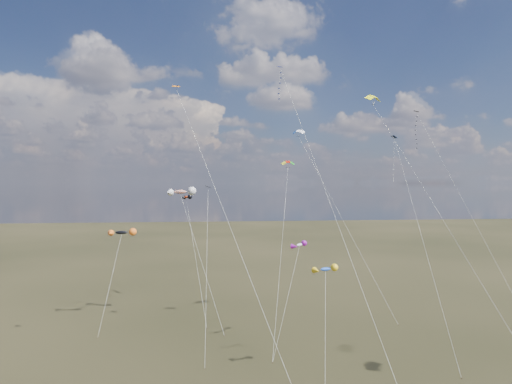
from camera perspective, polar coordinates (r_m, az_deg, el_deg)
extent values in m
cube|color=black|center=(79.40, 19.40, 9.49)|extent=(1.02, 1.04, 0.26)
cylinder|color=silver|center=(75.06, 25.10, -2.24)|extent=(10.17, 13.76, 31.82)
cube|color=#080E4E|center=(67.46, 2.99, 15.36)|extent=(0.94, 0.92, 0.29)
cylinder|color=silver|center=(50.54, 9.08, -0.90)|extent=(5.67, 31.68, 36.77)
cube|color=black|center=(63.02, -6.01, 0.65)|extent=(0.82, 0.85, 0.26)
cylinder|color=silver|center=(57.05, -6.19, -9.32)|extent=(0.52, 13.84, 19.66)
cube|color=#332316|center=(53.13, -6.42, -21.10)|extent=(0.10, 0.10, 0.12)
cube|color=#0E1B4E|center=(66.59, 16.86, 6.61)|extent=(0.86, 0.91, 0.35)
cylinder|color=silver|center=(58.93, 20.12, -5.63)|extent=(0.08, 17.11, 26.60)
cube|color=#332316|center=(54.85, 24.32, -20.46)|extent=(0.10, 0.10, 0.12)
cube|color=orange|center=(52.67, -9.99, 12.88)|extent=(0.90, 0.86, 0.30)
cylinder|color=silver|center=(44.52, -3.01, -4.94)|extent=(11.63, 14.56, 30.91)
cylinder|color=silver|center=(57.51, 22.53, -3.00)|extent=(9.04, 22.10, 32.21)
cylinder|color=silver|center=(75.16, 10.73, -2.95)|extent=(10.29, 20.33, 29.71)
cube|color=#332316|center=(70.19, 17.39, -15.57)|extent=(0.10, 0.10, 0.12)
cylinder|color=silver|center=(57.66, 3.15, -7.46)|extent=(4.02, 12.24, 23.12)
cube|color=#332316|center=(54.50, 2.07, -20.51)|extent=(0.10, 0.10, 0.12)
ellipsoid|color=black|center=(69.77, -16.46, -4.87)|extent=(3.61, 1.31, 1.16)
cylinder|color=silver|center=(67.19, -17.76, -10.69)|extent=(1.78, 7.72, 12.94)
cube|color=#332316|center=(65.36, -19.20, -16.85)|extent=(0.10, 0.10, 0.12)
ellipsoid|color=red|center=(77.68, -8.72, -0.63)|extent=(2.12, 2.33, 0.90)
cylinder|color=silver|center=(71.25, -7.57, -7.98)|extent=(3.39, 14.50, 17.82)
cube|color=#332316|center=(66.22, -6.16, -16.55)|extent=(0.10, 0.10, 0.12)
ellipsoid|color=silver|center=(57.48, 5.46, -6.58)|extent=(2.35, 2.56, 0.78)
cylinder|color=silver|center=(55.54, 3.87, -13.40)|extent=(4.27, 5.70, 12.47)
cube|color=#332316|center=(54.46, 2.08, -20.53)|extent=(0.10, 0.10, 0.12)
ellipsoid|color=red|center=(68.03, -9.44, 0.02)|extent=(4.09, 2.28, 1.40)
cylinder|color=silver|center=(64.69, -6.86, -8.42)|extent=(6.17, 8.28, 18.89)
cube|color=#332316|center=(63.01, -3.94, -17.48)|extent=(0.10, 0.10, 0.12)
ellipsoid|color=blue|center=(48.45, 8.69, -9.51)|extent=(2.54, 1.55, 0.92)
cylinder|color=silver|center=(46.29, 8.66, -17.19)|extent=(1.95, 7.10, 11.23)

